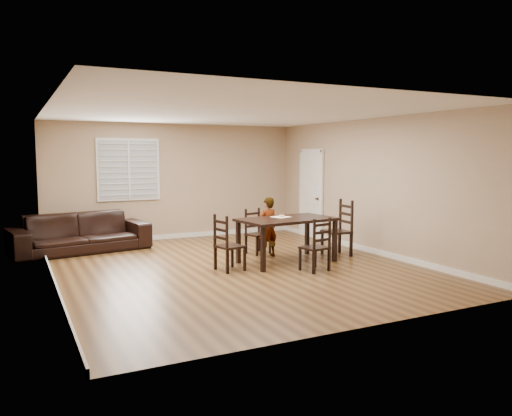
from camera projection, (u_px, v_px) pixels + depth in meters
The scene contains 11 objects.
ground at pixel (236, 267), 8.81m from camera, with size 7.00×7.00×0.00m, color brown.
room at pixel (233, 164), 8.80m from camera, with size 6.04×7.04×2.72m.
dining_table at pixel (287, 223), 9.13m from camera, with size 1.85×1.17×0.82m.
chair_near at pixel (254, 233), 10.07m from camera, with size 0.49×0.47×0.90m.
chair_far at pixel (319, 247), 8.40m from camera, with size 0.48×0.46×0.92m.
chair_left at pixel (224, 246), 8.45m from camera, with size 0.48×0.50×0.97m.
chair_right at pixel (342, 230), 9.85m from camera, with size 0.50×0.53×1.10m.
child at pixel (268, 227), 9.68m from camera, with size 0.42×0.28×1.16m, color gray.
napkin at pixel (281, 217), 9.29m from camera, with size 0.29×0.29×0.00m, color white.
donut at pixel (282, 216), 9.30m from camera, with size 0.11×0.11×0.04m.
sofa at pixel (81, 233), 10.17m from camera, with size 2.69×1.05×0.78m, color black.
Camera 1 is at (-3.53, -7.91, 1.96)m, focal length 35.00 mm.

